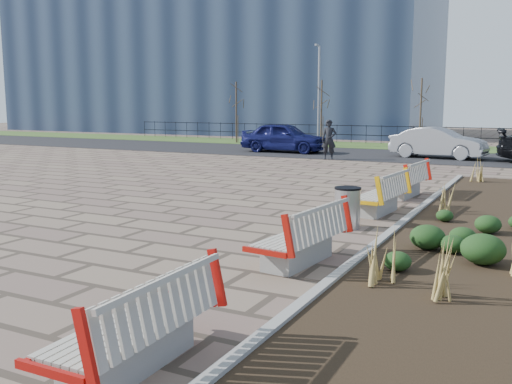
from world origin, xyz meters
The scene contains 18 objects.
ground centered at (0.00, 0.00, 0.00)m, with size 120.00×120.00×0.00m, color brown.
planting_curb centered at (3.92, 5.00, 0.07)m, with size 0.16×18.00×0.15m, color gray.
grass_verge_far centered at (0.00, 28.00, 0.02)m, with size 80.00×5.00×0.04m, color #33511E.
road centered at (0.00, 22.00, 0.01)m, with size 80.00×7.00×0.02m, color black.
bench_a centered at (3.00, -2.68, 0.50)m, with size 0.90×2.10×1.00m, color #B0100B, non-canonical shape.
bench_b centered at (3.00, 1.59, 0.50)m, with size 0.90×2.10×1.00m, color #A9130B, non-canonical shape.
bench_c centered at (3.00, 6.47, 0.50)m, with size 0.90×2.10×1.00m, color #FFB40D, non-canonical shape.
bench_d centered at (3.00, 9.26, 0.50)m, with size 0.90×2.10×1.00m, color red, non-canonical shape.
litter_bin centered at (2.87, 4.58, 0.43)m, with size 0.54×0.54×0.86m, color #B2B2B7.
pedestrian centered at (-2.62, 18.59, 0.94)m, with size 0.69×0.45×1.88m, color black.
car_blue centered at (-6.13, 21.26, 0.82)m, with size 1.88×4.68×1.59m, color #11144C.
car_silver centered at (1.86, 21.58, 0.75)m, with size 1.55×4.46×1.47m, color gray.
tree_a centered at (-12.00, 26.50, 2.04)m, with size 1.40×1.40×4.00m, color #4C3D2D, non-canonical shape.
tree_b centered at (-6.00, 26.50, 2.04)m, with size 1.40×1.40×4.00m, color #4C3D2D, non-canonical shape.
tree_c centered at (0.00, 26.50, 2.04)m, with size 1.40×1.40×4.00m, color #4C3D2D, non-canonical shape.
lamp_west centered at (-6.00, 26.00, 3.04)m, with size 0.24×0.60×6.00m, color gray, non-canonical shape.
railing_fence centered at (0.00, 29.50, 0.64)m, with size 44.00×0.10×1.20m, color black, non-canonical shape.
building_glass centered at (-22.00, 40.00, 7.50)m, with size 40.00×14.00×15.00m, color #192338.
Camera 1 is at (6.56, -6.88, 2.63)m, focal length 40.00 mm.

